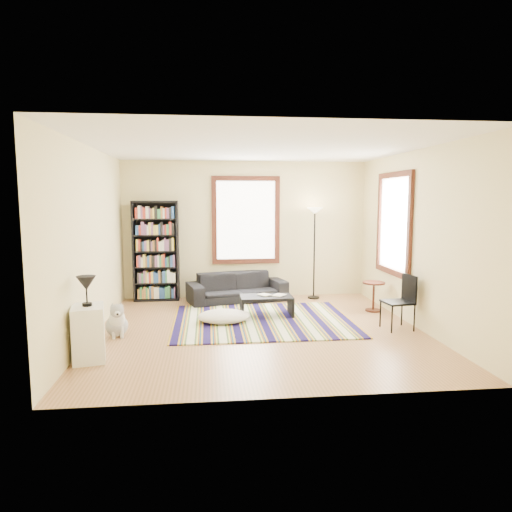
{
  "coord_description": "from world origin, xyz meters",
  "views": [
    {
      "loc": [
        -0.79,
        -6.9,
        2.02
      ],
      "look_at": [
        0.0,
        0.5,
        1.1
      ],
      "focal_mm": 32.0,
      "sensor_mm": 36.0,
      "label": 1
    }
  ],
  "objects": [
    {
      "name": "wall_back",
      "position": [
        0.0,
        2.55,
        1.4
      ],
      "size": [
        5.0,
        0.1,
        2.8
      ],
      "primitive_type": "cube",
      "color": "beige",
      "rests_on": "floor"
    },
    {
      "name": "book_b",
      "position": [
        0.36,
        0.85,
        0.37
      ],
      "size": [
        0.29,
        0.3,
        0.02
      ],
      "primitive_type": "imported",
      "rotation": [
        0.0,
        0.0,
        -0.68
      ],
      "color": "beige",
      "rests_on": "coffee_table"
    },
    {
      "name": "bookshelf",
      "position": [
        -1.82,
        2.32,
        1.0
      ],
      "size": [
        0.9,
        0.3,
        2.0
      ],
      "primitive_type": "cube",
      "color": "black",
      "rests_on": "floor"
    },
    {
      "name": "floor_cushion",
      "position": [
        -0.54,
        0.46,
        0.11
      ],
      "size": [
        0.93,
        0.74,
        0.21
      ],
      "primitive_type": "ellipsoid",
      "rotation": [
        0.0,
        0.0,
        0.13
      ],
      "color": "silver",
      "rests_on": "floor"
    },
    {
      "name": "wall_left",
      "position": [
        -2.55,
        0.0,
        1.4
      ],
      "size": [
        0.1,
        5.0,
        2.8
      ],
      "primitive_type": "cube",
      "color": "beige",
      "rests_on": "floor"
    },
    {
      "name": "rug",
      "position": [
        0.11,
        0.5,
        0.01
      ],
      "size": [
        2.96,
        2.37,
        0.02
      ],
      "primitive_type": "cube",
      "color": "#120B3B",
      "rests_on": "floor"
    },
    {
      "name": "folding_chair",
      "position": [
        2.15,
        -0.2,
        0.43
      ],
      "size": [
        0.47,
        0.45,
        0.86
      ],
      "primitive_type": "cube",
      "rotation": [
        0.0,
        0.0,
        0.12
      ],
      "color": "black",
      "rests_on": "floor"
    },
    {
      "name": "table_lamp",
      "position": [
        -2.3,
        -1.13,
        0.89
      ],
      "size": [
        0.24,
        0.24,
        0.38
      ],
      "primitive_type": null,
      "rotation": [
        0.0,
        0.0,
        -0.01
      ],
      "color": "black",
      "rests_on": "white_cabinet"
    },
    {
      "name": "side_table",
      "position": [
        2.2,
        0.96,
        0.27
      ],
      "size": [
        0.51,
        0.51,
        0.54
      ],
      "primitive_type": "cylinder",
      "rotation": [
        0.0,
        0.0,
        0.35
      ],
      "color": "#491A12",
      "rests_on": "floor"
    },
    {
      "name": "ceiling",
      "position": [
        0.0,
        0.0,
        2.85
      ],
      "size": [
        5.0,
        5.0,
        0.1
      ],
      "primitive_type": "cube",
      "color": "white",
      "rests_on": "floor"
    },
    {
      "name": "wall_front",
      "position": [
        0.0,
        -2.55,
        1.4
      ],
      "size": [
        5.0,
        0.1,
        2.8
      ],
      "primitive_type": "cube",
      "color": "beige",
      "rests_on": "floor"
    },
    {
      "name": "wall_right",
      "position": [
        2.55,
        0.0,
        1.4
      ],
      "size": [
        0.1,
        5.0,
        2.8
      ],
      "primitive_type": "cube",
      "color": "beige",
      "rests_on": "floor"
    },
    {
      "name": "sofa",
      "position": [
        -0.21,
        2.05,
        0.28
      ],
      "size": [
        1.21,
        2.07,
        0.57
      ],
      "primitive_type": "imported",
      "rotation": [
        0.0,
        0.0,
        0.24
      ],
      "color": "black",
      "rests_on": "floor"
    },
    {
      "name": "floor",
      "position": [
        0.0,
        0.0,
        -0.05
      ],
      "size": [
        5.0,
        5.0,
        0.1
      ],
      "primitive_type": "cube",
      "color": "#AC794E",
      "rests_on": "ground"
    },
    {
      "name": "white_cabinet",
      "position": [
        -2.3,
        -1.13,
        0.35
      ],
      "size": [
        0.48,
        0.57,
        0.7
      ],
      "primitive_type": "cube",
      "rotation": [
        0.0,
        0.0,
        0.21
      ],
      "color": "white",
      "rests_on": "floor"
    },
    {
      "name": "coffee_table",
      "position": [
        0.21,
        0.8,
        0.18
      ],
      "size": [
        1.01,
        0.75,
        0.36
      ],
      "primitive_type": "cube",
      "rotation": [
        0.0,
        0.0,
        -0.3
      ],
      "color": "black",
      "rests_on": "floor"
    },
    {
      "name": "window_back",
      "position": [
        0.0,
        2.47,
        1.6
      ],
      "size": [
        1.2,
        0.06,
        1.6
      ],
      "primitive_type": "cube",
      "color": "white",
      "rests_on": "wall_back"
    },
    {
      "name": "window_right",
      "position": [
        2.47,
        0.8,
        1.6
      ],
      "size": [
        0.06,
        1.2,
        1.6
      ],
      "primitive_type": "cube",
      "color": "white",
      "rests_on": "wall_right"
    },
    {
      "name": "floor_lamp",
      "position": [
        1.37,
        2.15,
        0.93
      ],
      "size": [
        0.3,
        0.3,
        1.86
      ],
      "primitive_type": null,
      "rotation": [
        0.0,
        0.0,
        0.0
      ],
      "color": "black",
      "rests_on": "floor"
    },
    {
      "name": "book_a",
      "position": [
        0.11,
        0.8,
        0.37
      ],
      "size": [
        0.27,
        0.25,
        0.02
      ],
      "primitive_type": "imported",
      "rotation": [
        0.0,
        0.0,
        0.56
      ],
      "color": "beige",
      "rests_on": "coffee_table"
    },
    {
      "name": "dog",
      "position": [
        -2.15,
        -0.1,
        0.26
      ],
      "size": [
        0.48,
        0.59,
        0.51
      ],
      "primitive_type": null,
      "rotation": [
        0.0,
        0.0,
        0.25
      ],
      "color": "silver",
      "rests_on": "floor"
    }
  ]
}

